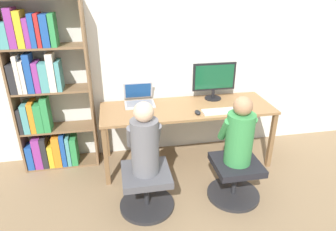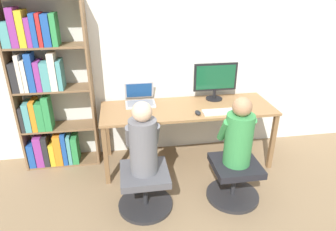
{
  "view_description": "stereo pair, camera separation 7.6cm",
  "coord_description": "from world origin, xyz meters",
  "px_view_note": "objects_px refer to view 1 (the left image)",
  "views": [
    {
      "loc": [
        -0.82,
        -2.81,
        2.13
      ],
      "look_at": [
        -0.27,
        0.14,
        0.75
      ],
      "focal_mm": 32.0,
      "sensor_mm": 36.0,
      "label": 1
    },
    {
      "loc": [
        -0.74,
        -2.82,
        2.13
      ],
      "look_at": [
        -0.27,
        0.14,
        0.75
      ],
      "focal_mm": 32.0,
      "sensor_mm": 36.0,
      "label": 2
    }
  ],
  "objects_px": {
    "office_chair_right": "(146,187)",
    "person_at_monitor": "(240,134)",
    "keyboard": "(221,111)",
    "person_at_laptop": "(145,142)",
    "desktop_monitor": "(214,80)",
    "office_chair_left": "(235,177)",
    "laptop": "(139,100)",
    "bookshelf": "(43,94)"
  },
  "relations": [
    {
      "from": "office_chair_left",
      "to": "keyboard",
      "type": "bearing_deg",
      "value": 89.24
    },
    {
      "from": "keyboard",
      "to": "person_at_monitor",
      "type": "bearing_deg",
      "value": -90.77
    },
    {
      "from": "keyboard",
      "to": "person_at_monitor",
      "type": "xyz_separation_m",
      "value": [
        -0.01,
        -0.54,
        -0.01
      ]
    },
    {
      "from": "office_chair_left",
      "to": "person_at_laptop",
      "type": "xyz_separation_m",
      "value": [
        -0.93,
        0.01,
        0.52
      ]
    },
    {
      "from": "office_chair_left",
      "to": "office_chair_right",
      "type": "relative_size",
      "value": 1.0
    },
    {
      "from": "keyboard",
      "to": "bookshelf",
      "type": "xyz_separation_m",
      "value": [
        -1.97,
        0.41,
        0.19
      ]
    },
    {
      "from": "person_at_laptop",
      "to": "bookshelf",
      "type": "xyz_separation_m",
      "value": [
        -1.03,
        0.95,
        0.19
      ]
    },
    {
      "from": "desktop_monitor",
      "to": "office_chair_left",
      "type": "xyz_separation_m",
      "value": [
        -0.04,
        -0.96,
        -0.75
      ]
    },
    {
      "from": "office_chair_right",
      "to": "person_at_monitor",
      "type": "height_order",
      "value": "person_at_monitor"
    },
    {
      "from": "office_chair_right",
      "to": "bookshelf",
      "type": "distance_m",
      "value": 1.58
    },
    {
      "from": "laptop",
      "to": "bookshelf",
      "type": "bearing_deg",
      "value": -179.43
    },
    {
      "from": "person_at_monitor",
      "to": "bookshelf",
      "type": "xyz_separation_m",
      "value": [
        -1.96,
        0.95,
        0.2
      ]
    },
    {
      "from": "keyboard",
      "to": "office_chair_right",
      "type": "bearing_deg",
      "value": -149.96
    },
    {
      "from": "desktop_monitor",
      "to": "person_at_laptop",
      "type": "distance_m",
      "value": 1.38
    },
    {
      "from": "office_chair_left",
      "to": "person_at_laptop",
      "type": "bearing_deg",
      "value": 179.45
    },
    {
      "from": "office_chair_right",
      "to": "person_at_monitor",
      "type": "bearing_deg",
      "value": 0.11
    },
    {
      "from": "office_chair_right",
      "to": "person_at_laptop",
      "type": "height_order",
      "value": "person_at_laptop"
    },
    {
      "from": "desktop_monitor",
      "to": "office_chair_left",
      "type": "distance_m",
      "value": 1.22
    },
    {
      "from": "desktop_monitor",
      "to": "office_chair_right",
      "type": "height_order",
      "value": "desktop_monitor"
    },
    {
      "from": "laptop",
      "to": "bookshelf",
      "type": "relative_size",
      "value": 0.18
    },
    {
      "from": "office_chair_left",
      "to": "person_at_laptop",
      "type": "distance_m",
      "value": 1.07
    },
    {
      "from": "office_chair_right",
      "to": "person_at_laptop",
      "type": "bearing_deg",
      "value": 90.0
    },
    {
      "from": "desktop_monitor",
      "to": "keyboard",
      "type": "height_order",
      "value": "desktop_monitor"
    },
    {
      "from": "person_at_monitor",
      "to": "person_at_laptop",
      "type": "distance_m",
      "value": 0.93
    },
    {
      "from": "person_at_monitor",
      "to": "desktop_monitor",
      "type": "bearing_deg",
      "value": 87.41
    },
    {
      "from": "desktop_monitor",
      "to": "office_chair_right",
      "type": "xyz_separation_m",
      "value": [
        -0.97,
        -0.96,
        -0.75
      ]
    },
    {
      "from": "laptop",
      "to": "bookshelf",
      "type": "distance_m",
      "value": 1.09
    },
    {
      "from": "person_at_laptop",
      "to": "desktop_monitor",
      "type": "bearing_deg",
      "value": 44.38
    },
    {
      "from": "office_chair_right",
      "to": "person_at_monitor",
      "type": "distance_m",
      "value": 1.06
    },
    {
      "from": "office_chair_left",
      "to": "bookshelf",
      "type": "xyz_separation_m",
      "value": [
        -1.96,
        0.96,
        0.71
      ]
    },
    {
      "from": "keyboard",
      "to": "person_at_laptop",
      "type": "height_order",
      "value": "person_at_laptop"
    },
    {
      "from": "desktop_monitor",
      "to": "keyboard",
      "type": "distance_m",
      "value": 0.48
    },
    {
      "from": "bookshelf",
      "to": "keyboard",
      "type": "bearing_deg",
      "value": -11.86
    },
    {
      "from": "office_chair_left",
      "to": "bookshelf",
      "type": "relative_size",
      "value": 0.28
    },
    {
      "from": "keyboard",
      "to": "office_chair_right",
      "type": "relative_size",
      "value": 0.78
    },
    {
      "from": "person_at_laptop",
      "to": "office_chair_left",
      "type": "bearing_deg",
      "value": -0.55
    },
    {
      "from": "laptop",
      "to": "office_chair_left",
      "type": "distance_m",
      "value": 1.43
    },
    {
      "from": "person_at_laptop",
      "to": "bookshelf",
      "type": "distance_m",
      "value": 1.42
    },
    {
      "from": "laptop",
      "to": "office_chair_right",
      "type": "relative_size",
      "value": 0.64
    },
    {
      "from": "laptop",
      "to": "office_chair_left",
      "type": "xyz_separation_m",
      "value": [
        0.89,
        -0.97,
        -0.56
      ]
    },
    {
      "from": "desktop_monitor",
      "to": "office_chair_left",
      "type": "height_order",
      "value": "desktop_monitor"
    },
    {
      "from": "laptop",
      "to": "person_at_laptop",
      "type": "relative_size",
      "value": 0.49
    }
  ]
}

